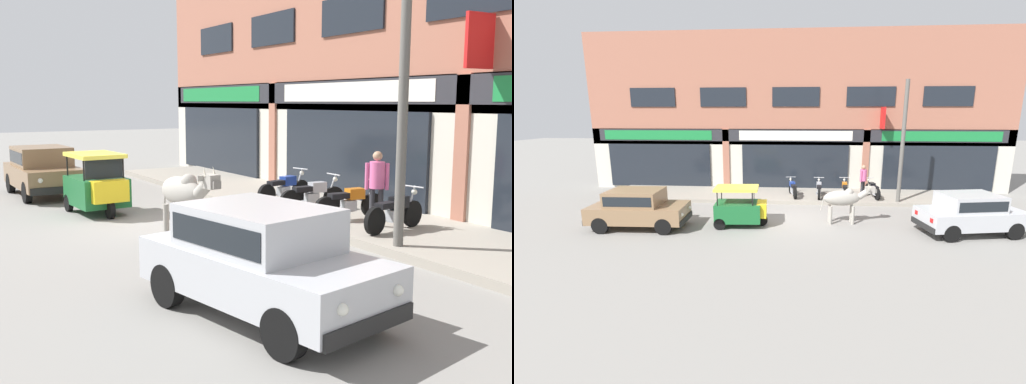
# 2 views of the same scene
# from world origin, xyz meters

# --- Properties ---
(ground_plane) EXTENTS (90.00, 90.00, 0.00)m
(ground_plane) POSITION_xyz_m (0.00, 0.00, 0.00)
(ground_plane) COLOR gray
(sidewalk) EXTENTS (19.00, 3.16, 0.17)m
(sidewalk) POSITION_xyz_m (0.00, 3.78, 0.09)
(sidewalk) COLOR gray
(sidewalk) RESTS_ON ground
(shop_building) EXTENTS (23.00, 1.40, 8.48)m
(shop_building) POSITION_xyz_m (0.00, 5.62, 4.01)
(shop_building) COLOR #9E604C
(shop_building) RESTS_ON ground
(cow) EXTENTS (2.15, 0.64, 1.61)m
(cow) POSITION_xyz_m (1.96, -0.45, 1.01)
(cow) COLOR #9E998E
(cow) RESTS_ON ground
(car_0) EXTENTS (3.65, 1.70, 1.46)m
(car_0) POSITION_xyz_m (-5.79, -1.58, 0.81)
(car_0) COLOR black
(car_0) RESTS_ON ground
(car_1) EXTENTS (3.79, 2.20, 1.46)m
(car_1) POSITION_xyz_m (6.26, -1.31, 0.81)
(car_1) COLOR black
(car_1) RESTS_ON ground
(auto_rickshaw) EXTENTS (2.02, 1.26, 1.52)m
(auto_rickshaw) POSITION_xyz_m (-2.02, -1.03, 0.66)
(auto_rickshaw) COLOR black
(auto_rickshaw) RESTS_ON ground
(motorcycle_0) EXTENTS (0.60, 1.80, 0.88)m
(motorcycle_0) POSITION_xyz_m (-0.07, 3.28, 0.56)
(motorcycle_0) COLOR black
(motorcycle_0) RESTS_ON sidewalk
(motorcycle_1) EXTENTS (0.52, 1.81, 0.88)m
(motorcycle_1) POSITION_xyz_m (1.22, 3.24, 0.56)
(motorcycle_1) COLOR black
(motorcycle_1) RESTS_ON sidewalk
(motorcycle_2) EXTENTS (0.52, 1.81, 0.88)m
(motorcycle_2) POSITION_xyz_m (2.49, 3.33, 0.56)
(motorcycle_2) COLOR black
(motorcycle_2) RESTS_ON sidewalk
(motorcycle_3) EXTENTS (0.55, 1.80, 0.88)m
(motorcycle_3) POSITION_xyz_m (3.87, 3.36, 0.56)
(motorcycle_3) COLOR black
(motorcycle_3) RESTS_ON sidewalk
(pedestrian) EXTENTS (0.35, 0.40, 1.60)m
(pedestrian) POSITION_xyz_m (3.37, 3.31, 1.15)
(pedestrian) COLOR #2D2D33
(pedestrian) RESTS_ON sidewalk
(utility_pole) EXTENTS (0.18, 0.18, 5.51)m
(utility_pole) POSITION_xyz_m (4.87, 2.50, 2.93)
(utility_pole) COLOR #595651
(utility_pole) RESTS_ON sidewalk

